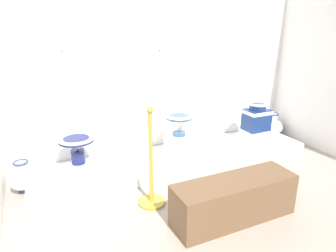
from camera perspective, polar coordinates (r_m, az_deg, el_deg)
ground_plane at (r=2.91m, az=16.85°, el=-19.05°), size 6.08×5.69×0.02m
wall_back at (r=4.08m, az=-1.10°, el=15.11°), size 4.28×0.06×2.95m
display_platform at (r=4.01m, az=1.75°, el=-6.09°), size 3.67×0.84×0.10m
plinth_block_pale_glazed at (r=3.70m, az=-16.36°, el=-7.95°), size 0.37×0.39×0.04m
antique_toilet_pale_glazed at (r=3.58m, az=-16.80°, el=-3.63°), size 0.42×0.42×0.40m
plinth_block_tall_cobalt at (r=3.89m, az=2.06°, el=-4.10°), size 0.28×0.32×0.25m
antique_toilet_tall_cobalt at (r=3.78m, az=2.11°, el=0.50°), size 0.36×0.36×0.33m
plinth_block_rightmost at (r=4.57m, az=16.06°, el=-1.77°), size 0.31×0.35×0.18m
antique_toilet_rightmost at (r=4.48m, az=16.39°, el=1.75°), size 0.34×0.28×0.40m
info_placard_first at (r=3.73m, az=-18.68°, el=12.56°), size 0.13×0.01×0.15m
info_placard_second at (r=4.04m, az=-1.24°, el=13.47°), size 0.09×0.01×0.14m
decorative_vase_corner at (r=3.66m, az=-25.62°, el=-8.99°), size 0.30×0.30×0.35m
decorative_vase_spare at (r=5.16m, az=19.19°, el=-0.09°), size 0.31×0.31×0.38m
stanchion_post_near_left at (r=3.04m, az=-3.18°, el=-9.81°), size 0.28×0.28×1.02m
museum_bench at (r=2.92m, az=12.35°, el=-13.41°), size 1.18×0.36×0.40m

